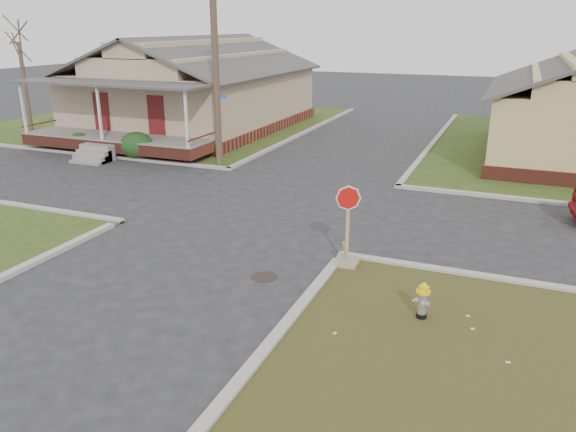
% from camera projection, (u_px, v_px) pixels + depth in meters
% --- Properties ---
extents(ground, '(120.00, 120.00, 0.00)m').
position_uv_depth(ground, '(197.00, 256.00, 14.92)').
color(ground, '#252527').
rests_on(ground, ground).
extents(verge_far_left, '(19.00, 19.00, 0.05)m').
position_uv_depth(verge_far_left, '(166.00, 122.00, 35.32)').
color(verge_far_left, '#2D3F16').
rests_on(verge_far_left, ground).
extents(curbs, '(80.00, 40.00, 0.12)m').
position_uv_depth(curbs, '(272.00, 204.00, 19.30)').
color(curbs, '#A7A197').
rests_on(curbs, ground).
extents(manhole, '(0.64, 0.64, 0.01)m').
position_uv_depth(manhole, '(264.00, 277.00, 13.69)').
color(manhole, black).
rests_on(manhole, ground).
extents(corner_house, '(10.10, 15.50, 5.30)m').
position_uv_depth(corner_house, '(195.00, 90.00, 32.37)').
color(corner_house, brown).
rests_on(corner_house, ground).
extents(utility_pole, '(1.80, 0.28, 9.00)m').
position_uv_depth(utility_pole, '(215.00, 55.00, 22.71)').
color(utility_pole, '#403225').
rests_on(utility_pole, ground).
extents(tree_far_left, '(0.22, 0.22, 4.90)m').
position_uv_depth(tree_far_left, '(25.00, 88.00, 31.05)').
color(tree_far_left, '#403225').
rests_on(tree_far_left, verge_far_left).
extents(fire_hydrant, '(0.30, 0.30, 0.80)m').
position_uv_depth(fire_hydrant, '(423.00, 299.00, 11.56)').
color(fire_hydrant, black).
rests_on(fire_hydrant, ground).
extents(stop_sign, '(0.59, 0.58, 2.09)m').
position_uv_depth(stop_sign, '(347.00, 248.00, 14.15)').
color(stop_sign, tan).
rests_on(stop_sign, ground).
extents(hedge_left, '(1.26, 1.03, 0.96)m').
position_uv_depth(hedge_left, '(80.00, 142.00, 26.80)').
color(hedge_left, '#143613').
rests_on(hedge_left, verge_far_left).
extents(hedge_right, '(1.53, 1.25, 1.17)m').
position_uv_depth(hedge_right, '(137.00, 146.00, 25.44)').
color(hedge_right, '#143613').
rests_on(hedge_right, verge_far_left).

